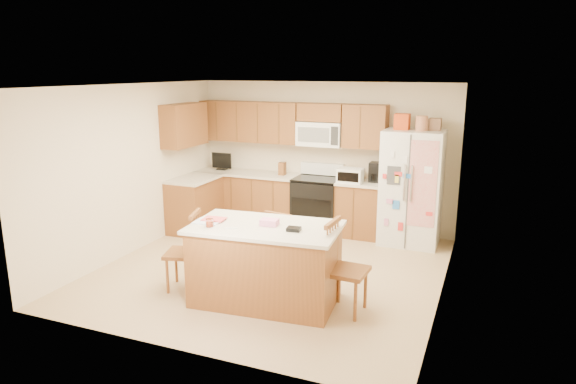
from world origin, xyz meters
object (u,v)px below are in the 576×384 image
at_px(windsor_chair_left, 185,253).
at_px(windsor_chair_back, 284,247).
at_px(windsor_chair_right, 345,270).
at_px(island, 265,263).
at_px(refrigerator, 412,186).
at_px(stove, 317,203).

relative_size(windsor_chair_left, windsor_chair_back, 1.06).
bearing_deg(windsor_chair_right, windsor_chair_back, 149.34).
height_order(island, windsor_chair_right, windsor_chair_right).
bearing_deg(island, refrigerator, 65.99).
bearing_deg(stove, windsor_chair_right, -65.33).
relative_size(stove, refrigerator, 0.55).
bearing_deg(windsor_chair_left, windsor_chair_back, 34.81).
bearing_deg(refrigerator, island, -114.01).
xyz_separation_m(refrigerator, windsor_chair_left, (-2.33, -2.83, -0.45)).
bearing_deg(stove, windsor_chair_left, -104.68).
distance_m(refrigerator, windsor_chair_right, 2.75).
xyz_separation_m(stove, island, (0.33, -2.85, 0.00)).
bearing_deg(windsor_chair_back, island, -85.93).
bearing_deg(island, windsor_chair_right, 5.79).
height_order(windsor_chair_left, windsor_chair_right, windsor_chair_right).
bearing_deg(island, stove, 96.54).
distance_m(refrigerator, island, 3.09).
bearing_deg(windsor_chair_back, windsor_chair_right, -30.66).
bearing_deg(windsor_chair_left, stove, 75.32).
relative_size(island, windsor_chair_back, 1.91).
height_order(stove, windsor_chair_left, stove).
bearing_deg(windsor_chair_left, refrigerator, 50.56).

